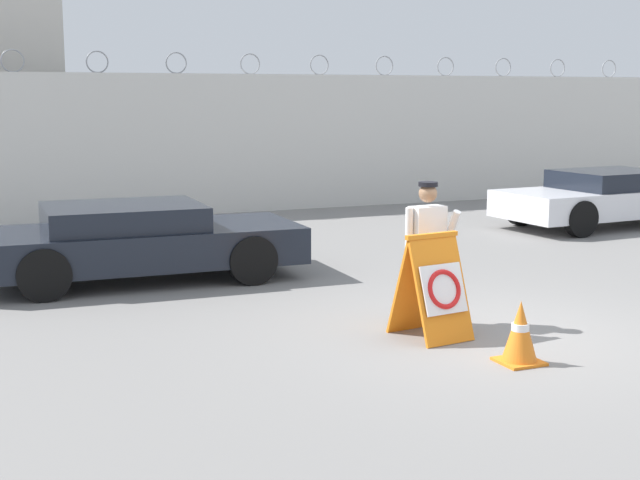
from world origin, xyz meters
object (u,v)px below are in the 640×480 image
Objects in this scene: parked_car_far_side at (604,197)px; traffic_cone_near at (520,332)px; barricade_sign at (434,286)px; parked_car_front_coupe at (137,240)px; security_guard at (427,247)px.

traffic_cone_near is at bearing 41.19° from parked_car_far_side.
parked_car_far_side reaches higher than traffic_cone_near.
barricade_sign is 9.46m from parked_car_far_side.
parked_car_far_side reaches higher than parked_car_front_coupe.
parked_car_front_coupe is (-2.37, 4.31, 0.01)m from barricade_sign.
parked_car_far_side is (7.05, 7.08, 0.27)m from traffic_cone_near.
barricade_sign is 0.70× the size of security_guard.
security_guard is 4.59m from parked_car_front_coupe.
barricade_sign is at bearing 34.86° from parked_car_far_side.
barricade_sign is at bearing -59.74° from parked_car_front_coupe.
parked_car_far_side is (7.16, 5.38, -0.33)m from security_guard.
parked_car_far_side is at bearing 45.09° from traffic_cone_near.
barricade_sign is at bearing -118.86° from security_guard.
barricade_sign reaches higher than traffic_cone_near.
security_guard is 2.62× the size of traffic_cone_near.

